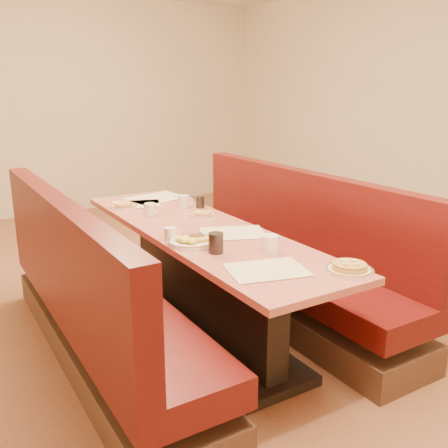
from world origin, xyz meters
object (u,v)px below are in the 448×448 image
diner_table (200,281)px  booth_right (285,264)px  soda_tumbler_mid (200,202)px  booth_left (94,307)px  coffee_mug_a (271,244)px  pancake_plate (349,268)px  eggs_plate (191,241)px  coffee_mug_d (150,209)px  soda_tumbler_near (216,243)px  coffee_mug_c (184,201)px  coffee_mug_b (171,234)px

diner_table → booth_right: (0.73, 0.00, -0.01)m
booth_right → soda_tumbler_mid: bearing=132.0°
booth_left → coffee_mug_a: bearing=-38.2°
pancake_plate → eggs_plate: size_ratio=0.83×
booth_left → eggs_plate: (0.53, -0.28, 0.41)m
coffee_mug_d → soda_tumbler_near: bearing=-79.9°
diner_table → booth_left: 0.73m
coffee_mug_d → pancake_plate: bearing=-64.4°
booth_left → coffee_mug_d: 0.87m
coffee_mug_a → soda_tumbler_mid: size_ratio=1.42×
booth_right → soda_tumbler_near: (-0.90, -0.49, 0.45)m
coffee_mug_c → coffee_mug_d: 0.34m
coffee_mug_d → soda_tumbler_mid: bearing=15.0°
eggs_plate → diner_table: bearing=53.5°
coffee_mug_d → soda_tumbler_mid: soda_tumbler_mid is taller
booth_right → pancake_plate: bearing=-113.4°
diner_table → coffee_mug_b: 0.52m
booth_left → coffee_mug_b: (0.46, -0.15, 0.43)m
diner_table → coffee_mug_b: size_ratio=23.80×
coffee_mug_c → soda_tumbler_near: soda_tumbler_near is taller
booth_right → coffee_mug_d: bearing=151.5°
booth_left → booth_right: bearing=0.0°
coffee_mug_a → coffee_mug_c: (0.08, 1.23, -0.01)m
coffee_mug_a → soda_tumbler_near: size_ratio=1.12×
booth_left → pancake_plate: (0.99, -1.10, 0.41)m
soda_tumbler_near → coffee_mug_d: bearing=88.7°
diner_table → eggs_plate: 0.52m
diner_table → coffee_mug_d: coffee_mug_d is taller
soda_tumbler_near → booth_right: bearing=28.9°
diner_table → pancake_plate: bearing=-76.9°
booth_left → pancake_plate: size_ratio=10.41×
diner_table → coffee_mug_b: (-0.28, -0.15, 0.42)m
soda_tumbler_near → soda_tumbler_mid: (0.44, 1.00, -0.01)m
booth_left → coffee_mug_d: size_ratio=21.36×
booth_left → eggs_plate: bearing=-27.8°
diner_table → soda_tumbler_near: (-0.16, -0.49, 0.43)m
booth_right → coffee_mug_c: 0.91m
coffee_mug_c → coffee_mug_d: size_ratio=1.01×
diner_table → coffee_mug_c: coffee_mug_c is taller
eggs_plate → coffee_mug_b: coffee_mug_b is taller
soda_tumbler_near → soda_tumbler_mid: soda_tumbler_near is taller
booth_left → eggs_plate: 0.72m
booth_right → soda_tumbler_near: bearing=-151.1°
pancake_plate → soda_tumbler_near: soda_tumbler_near is taller
diner_table → pancake_plate: size_ratio=10.41×
pancake_plate → coffee_mug_c: size_ratio=2.03×
booth_right → coffee_mug_d: size_ratio=21.36×
soda_tumbler_near → coffee_mug_a: bearing=-31.0°
diner_table → booth_left: size_ratio=1.00×
booth_right → coffee_mug_a: bearing=-134.3°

